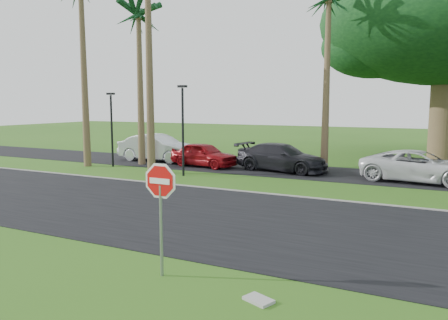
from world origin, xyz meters
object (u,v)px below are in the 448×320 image
car_red (204,155)px  car_dark (282,158)px  car_minivan (420,167)px  car_silver (158,148)px  stop_sign_near (161,196)px

car_red → car_dark: car_dark is taller
car_minivan → car_silver: bearing=94.0°
stop_sign_near → car_dark: size_ratio=0.50×
stop_sign_near → car_minivan: bearing=73.0°
stop_sign_near → car_silver: bearing=125.0°
car_red → car_silver: bearing=87.3°
car_red → car_minivan: car_minivan is taller
stop_sign_near → car_dark: bearing=99.1°
car_silver → car_minivan: (15.49, -0.75, -0.11)m
car_minivan → car_red: bearing=96.8°
car_dark → stop_sign_near: bearing=-162.1°
car_dark → car_minivan: car_dark is taller
car_silver → car_minivan: bearing=-92.3°
car_red → car_dark: bearing=-76.8°
car_minivan → car_dark: bearing=93.7°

